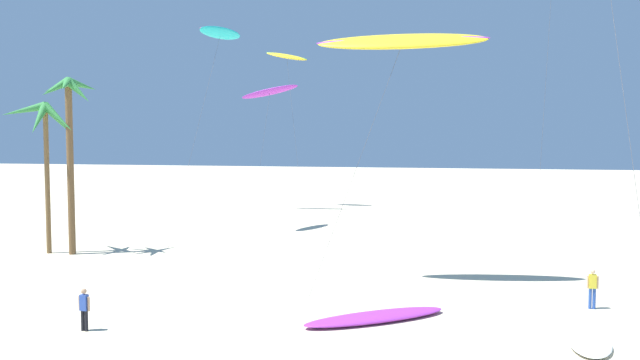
{
  "coord_description": "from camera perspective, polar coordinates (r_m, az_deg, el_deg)",
  "views": [
    {
      "loc": [
        5.19,
        -5.13,
        7.51
      ],
      "look_at": [
        -0.33,
        19.84,
        5.78
      ],
      "focal_mm": 36.56,
      "sensor_mm": 36.0,
      "label": 1
    }
  ],
  "objects": [
    {
      "name": "palm_tree_0",
      "position": [
        44.02,
        -21.15,
        5.32
      ],
      "size": [
        3.85,
        4.0,
        11.22
      ],
      "color": "brown",
      "rests_on": "ground"
    },
    {
      "name": "palm_tree_1",
      "position": [
        45.01,
        -22.94,
        4.23
      ],
      "size": [
        4.67,
        4.23,
        9.7
      ],
      "color": "brown",
      "rests_on": "ground"
    },
    {
      "name": "flying_kite_0",
      "position": [
        69.58,
        -2.93,
        10.75
      ],
      "size": [
        5.76,
        7.7,
        16.65
      ],
      "color": "yellow",
      "rests_on": "ground"
    },
    {
      "name": "flying_kite_1",
      "position": [
        33.39,
        7.21,
        11.95
      ],
      "size": [
        8.65,
        5.53,
        12.91
      ],
      "color": "yellow",
      "rests_on": "ground"
    },
    {
      "name": "flying_kite_2",
      "position": [
        52.6,
        -8.7,
        12.59
      ],
      "size": [
        2.67,
        10.94,
        16.07
      ],
      "color": "#19B2B7",
      "rests_on": "ground"
    },
    {
      "name": "flying_kite_4",
      "position": [
        66.04,
        -4.43,
        7.71
      ],
      "size": [
        5.89,
        6.54,
        12.96
      ],
      "color": "purple",
      "rests_on": "ground"
    },
    {
      "name": "grounded_kite_0",
      "position": [
        25.82,
        22.57,
        -13.04
      ],
      "size": [
        1.81,
        3.52,
        0.26
      ],
      "color": "white",
      "rests_on": "ground"
    },
    {
      "name": "grounded_kite_1",
      "position": [
        27.18,
        4.89,
        -11.83
      ],
      "size": [
        5.99,
        4.98,
        0.32
      ],
      "color": "purple",
      "rests_on": "ground"
    },
    {
      "name": "person_foreground_walker",
      "position": [
        30.99,
        22.74,
        -8.62
      ],
      "size": [
        0.51,
        0.21,
        1.77
      ],
      "color": "#284CA3",
      "rests_on": "ground"
    },
    {
      "name": "person_near_left",
      "position": [
        27.12,
        -19.94,
        -10.47
      ],
      "size": [
        0.51,
        0.23,
        1.66
      ],
      "color": "black",
      "rests_on": "ground"
    }
  ]
}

